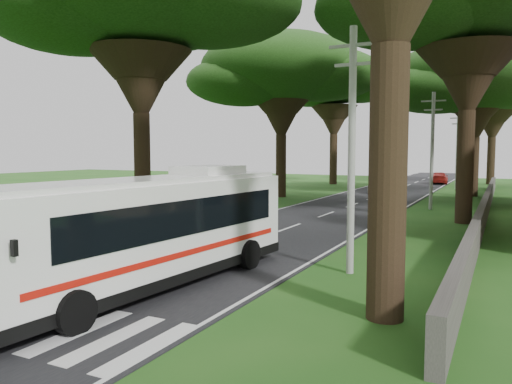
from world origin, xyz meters
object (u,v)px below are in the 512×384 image
Objects in this scene: pole_near at (352,147)px; distant_car_c at (439,178)px; coach_bus at (153,229)px; pole_far at (457,149)px; distant_car_a at (377,186)px; pedestrian at (141,219)px; pole_mid at (432,149)px.

distant_car_c is (-2.56, 48.02, -3.45)m from pole_near.
coach_bus is (-4.70, -4.29, -2.42)m from pole_near.
distant_car_a is at bearing -126.70° from pole_far.
pedestrian reaches higher than distant_car_c.
pole_near is at bearing -90.00° from pole_far.
coach_bus is (-4.70, -44.29, -2.42)m from pole_far.
pedestrian is (-8.42, -45.24, 0.08)m from distant_car_c.
coach_bus is 3.07× the size of distant_car_a.
pole_near is at bearing -90.00° from pole_mid.
pole_near is at bearing 97.12° from distant_car_a.
distant_car_c is at bearing 93.05° from pole_near.
distant_car_a is at bearing 5.13° from pedestrian.
distant_car_a is at bearing 97.63° from coach_bus.
coach_bus is at bearing -137.56° from pole_near.
distant_car_c is (-2.56, 28.02, -3.45)m from pole_mid.
pedestrian is (-10.98, 2.78, -3.37)m from pole_near.
pole_near is at bearing -89.81° from pedestrian.
pole_near is 6.81m from coach_bus.
pole_near reaches higher than coach_bus.
pole_far is (0.00, 40.00, 0.00)m from pole_near.
pole_near reaches higher than distant_car_a.
coach_bus reaches higher than distant_car_a.
pole_mid is at bearing 89.94° from distant_car_c.
pole_far reaches higher than distant_car_a.
distant_car_c is at bearing -106.96° from distant_car_a.
pole_mid is 2.19× the size of distant_car_a.
coach_bus is at bearing 82.38° from distant_car_c.
distant_car_c is at bearing 107.72° from pole_far.
pedestrian is at bearing 76.59° from distant_car_a.
pole_near is 48.21m from distant_car_c.
pole_near is 0.71× the size of coach_bus.
coach_bus is 2.34× the size of distant_car_c.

